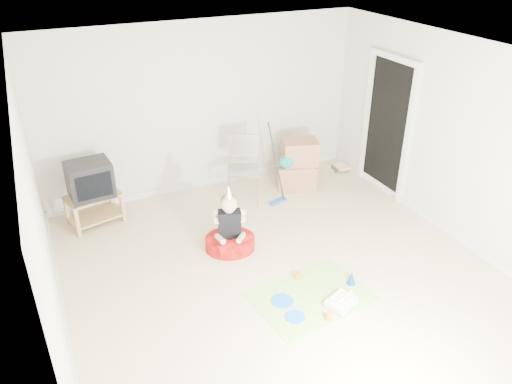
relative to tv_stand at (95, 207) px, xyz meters
name	(u,v)px	position (x,y,z in m)	size (l,w,h in m)	color
ground	(277,268)	(1.84, -2.03, -0.27)	(5.00, 5.00, 0.00)	beige
doorway_recess	(388,128)	(4.32, -0.83, 0.76)	(0.02, 0.90, 2.05)	black
tv_stand	(95,207)	(0.00, 0.00, 0.00)	(0.80, 0.60, 0.45)	#9A7745
crt_tv	(90,179)	(0.00, 0.00, 0.43)	(0.57, 0.47, 0.49)	black
folding_chair	(243,170)	(2.16, -0.28, 0.24)	(0.62, 0.61, 1.05)	#999A9F
cardboard_boxes	(297,165)	(3.13, -0.20, 0.11)	(0.75, 0.66, 0.78)	#A16F4E
floor_mop	(278,187)	(2.60, -0.56, 0.00)	(0.31, 0.39, 1.19)	#2356B3
book_pile	(340,168)	(4.11, -0.01, -0.22)	(0.29, 0.33, 0.09)	#226745
seated_woman	(230,236)	(1.47, -1.40, -0.06)	(0.82, 0.82, 0.93)	#A1120E
party_mat	(311,296)	(1.95, -2.67, -0.26)	(1.30, 0.94, 0.01)	#F13286
birthday_cake	(341,303)	(2.17, -2.95, -0.22)	(0.39, 0.35, 0.15)	white
blue_plate_near	(282,301)	(1.61, -2.61, -0.25)	(0.25, 0.25, 0.01)	blue
blue_plate_far	(295,317)	(1.61, -2.90, -0.25)	(0.22, 0.22, 0.01)	blue
orange_cup_near	(298,275)	(1.97, -2.32, -0.22)	(0.07, 0.07, 0.08)	orange
orange_cup_far	(329,316)	(1.92, -3.08, -0.22)	(0.08, 0.08, 0.09)	orange
blue_party_hat	(351,278)	(2.49, -2.67, -0.18)	(0.11, 0.11, 0.16)	#1744A5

